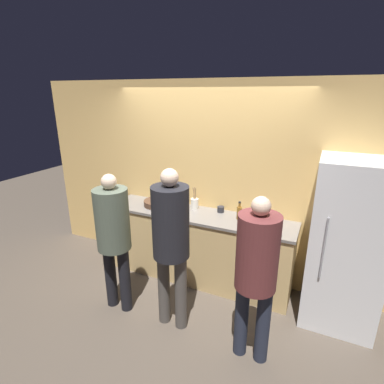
# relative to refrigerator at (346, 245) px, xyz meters

# --- Properties ---
(ground_plane) EXTENTS (14.00, 14.00, 0.00)m
(ground_plane) POSITION_rel_refrigerator_xyz_m (-1.72, -0.26, -0.92)
(ground_plane) COLOR #4C4238
(wall_back) EXTENTS (5.20, 0.06, 2.60)m
(wall_back) POSITION_rel_refrigerator_xyz_m (-1.72, 0.36, 0.38)
(wall_back) COLOR #E0B266
(wall_back) RESTS_ON ground_plane
(counter) EXTENTS (2.48, 0.59, 0.95)m
(counter) POSITION_rel_refrigerator_xyz_m (-1.72, 0.08, -0.44)
(counter) COLOR tan
(counter) RESTS_ON ground_plane
(refrigerator) EXTENTS (0.73, 0.70, 1.84)m
(refrigerator) POSITION_rel_refrigerator_xyz_m (0.00, 0.00, 0.00)
(refrigerator) COLOR white
(refrigerator) RESTS_ON ground_plane
(person_left) EXTENTS (0.37, 0.37, 1.64)m
(person_left) POSITION_rel_refrigerator_xyz_m (-2.33, -0.87, 0.07)
(person_left) COLOR black
(person_left) RESTS_ON ground_plane
(person_center) EXTENTS (0.37, 0.37, 1.77)m
(person_center) POSITION_rel_refrigerator_xyz_m (-1.63, -0.84, 0.15)
(person_center) COLOR #4C4742
(person_center) RESTS_ON ground_plane
(person_right) EXTENTS (0.37, 0.37, 1.64)m
(person_right) POSITION_rel_refrigerator_xyz_m (-0.74, -0.91, 0.07)
(person_right) COLOR #232838
(person_right) RESTS_ON ground_plane
(fruit_bowl) EXTENTS (0.38, 0.38, 0.12)m
(fruit_bowl) POSITION_rel_refrigerator_xyz_m (-2.34, 0.10, 0.07)
(fruit_bowl) COLOR #4C3323
(fruit_bowl) RESTS_ON counter
(utensil_crock) EXTENTS (0.10, 0.10, 0.30)m
(utensil_crock) POSITION_rel_refrigerator_xyz_m (-1.83, 0.20, 0.11)
(utensil_crock) COLOR silver
(utensil_crock) RESTS_ON counter
(bottle_red) EXTENTS (0.06, 0.06, 0.21)m
(bottle_red) POSITION_rel_refrigerator_xyz_m (-0.86, -0.05, 0.12)
(bottle_red) COLOR red
(bottle_red) RESTS_ON counter
(bottle_amber) EXTENTS (0.06, 0.06, 0.23)m
(bottle_amber) POSITION_rel_refrigerator_xyz_m (-1.19, 0.11, 0.13)
(bottle_amber) COLOR brown
(bottle_amber) RESTS_ON counter
(cup_black) EXTENTS (0.09, 0.09, 0.08)m
(cup_black) POSITION_rel_refrigerator_xyz_m (-1.48, 0.23, 0.07)
(cup_black) COLOR #28282D
(cup_black) RESTS_ON counter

